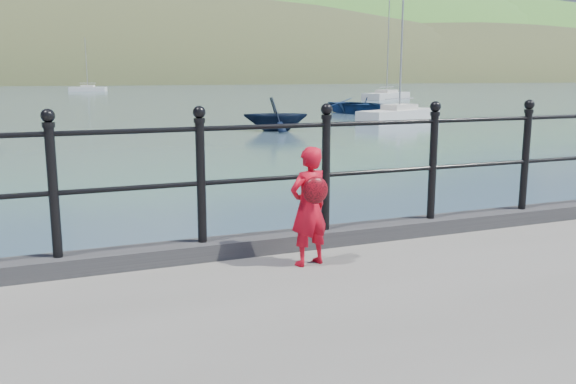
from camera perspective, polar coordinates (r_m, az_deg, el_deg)
name	(u,v)px	position (r m, az deg, el deg)	size (l,w,h in m)	color
ground	(262,345)	(6.15, -2.46, -14.12)	(600.00, 600.00, 0.00)	#2D4251
kerb	(266,243)	(5.64, -2.03, -4.79)	(60.00, 0.30, 0.15)	#28282B
railing	(266,163)	(5.49, -2.09, 2.75)	(18.11, 0.11, 1.20)	black
far_shore	(150,139)	(249.23, -12.75, 4.86)	(830.00, 200.00, 156.00)	#333A21
child	(309,206)	(5.13, 2.00, -1.28)	(0.42, 0.35, 1.02)	red
launch_blue	(359,105)	(42.20, 6.63, 8.07)	(3.80, 5.33, 1.10)	#11274E
launch_navy	(276,114)	(28.66, -1.15, 7.28)	(2.57, 2.97, 1.57)	black
sailboat_deep	(88,89)	(102.10, -18.22, 9.12)	(5.88, 3.32, 8.41)	silver
sailboat_near	(399,116)	(34.51, 10.36, 6.99)	(5.88, 3.62, 7.92)	silver
sailboat_far	(387,96)	(67.29, 9.21, 8.86)	(7.57, 6.00, 10.79)	silver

